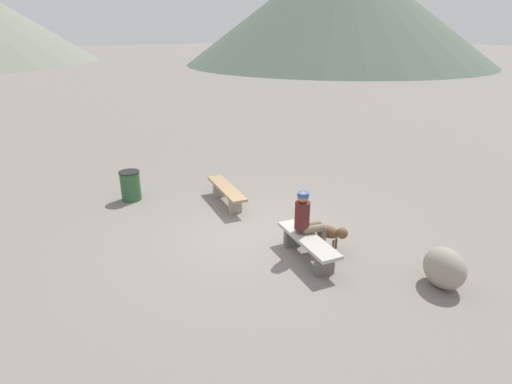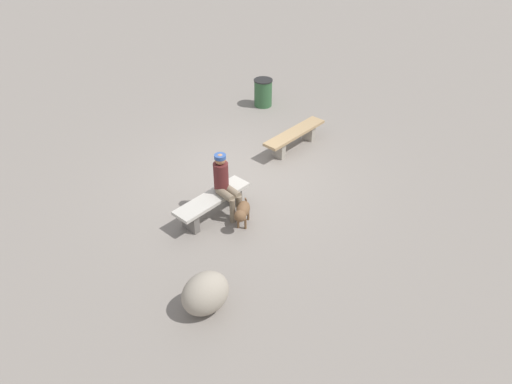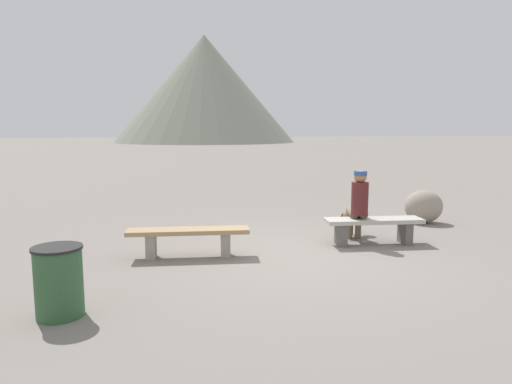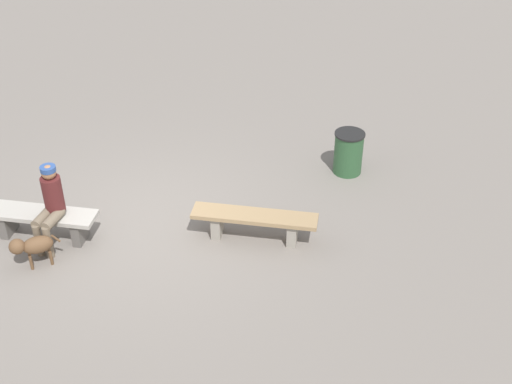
{
  "view_description": "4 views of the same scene",
  "coord_description": "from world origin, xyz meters",
  "px_view_note": "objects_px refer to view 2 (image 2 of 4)",
  "views": [
    {
      "loc": [
        6.71,
        -4.22,
        4.09
      ],
      "look_at": [
        -0.61,
        0.42,
        0.64
      ],
      "focal_mm": 29.07,
      "sensor_mm": 36.0,
      "label": 1
    },
    {
      "loc": [
        7.15,
        5.14,
        5.86
      ],
      "look_at": [
        1.25,
        1.13,
        0.79
      ],
      "focal_mm": 34.04,
      "sensor_mm": 36.0,
      "label": 2
    },
    {
      "loc": [
        -2.38,
        -6.65,
        1.96
      ],
      "look_at": [
        -0.46,
        0.89,
        0.89
      ],
      "focal_mm": 32.1,
      "sensor_mm": 36.0,
      "label": 3
    },
    {
      "loc": [
        -1.9,
        8.25,
        6.25
      ],
      "look_at": [
        -1.71,
        -0.15,
        0.57
      ],
      "focal_mm": 47.53,
      "sensor_mm": 36.0,
      "label": 4
    }
  ],
  "objects_px": {
    "bench_right": "(212,202)",
    "boulder": "(205,293)",
    "seated_person": "(225,182)",
    "trash_bin": "(263,93)",
    "bench_left": "(295,136)",
    "dog": "(242,211)"
  },
  "relations": [
    {
      "from": "bench_left",
      "to": "dog",
      "type": "bearing_deg",
      "value": 20.74
    },
    {
      "from": "bench_left",
      "to": "trash_bin",
      "type": "bearing_deg",
      "value": -120.74
    },
    {
      "from": "trash_bin",
      "to": "boulder",
      "type": "height_order",
      "value": "trash_bin"
    },
    {
      "from": "bench_right",
      "to": "boulder",
      "type": "bearing_deg",
      "value": 43.98
    },
    {
      "from": "bench_right",
      "to": "dog",
      "type": "distance_m",
      "value": 0.67
    },
    {
      "from": "bench_left",
      "to": "trash_bin",
      "type": "relative_size",
      "value": 2.51
    },
    {
      "from": "boulder",
      "to": "trash_bin",
      "type": "bearing_deg",
      "value": -153.37
    },
    {
      "from": "seated_person",
      "to": "dog",
      "type": "bearing_deg",
      "value": 87.48
    },
    {
      "from": "seated_person",
      "to": "trash_bin",
      "type": "relative_size",
      "value": 1.69
    },
    {
      "from": "seated_person",
      "to": "dog",
      "type": "xyz_separation_m",
      "value": [
        0.17,
        0.52,
        -0.37
      ]
    },
    {
      "from": "bench_left",
      "to": "bench_right",
      "type": "xyz_separation_m",
      "value": [
        3.14,
        0.02,
        -0.0
      ]
    },
    {
      "from": "bench_right",
      "to": "dog",
      "type": "xyz_separation_m",
      "value": [
        -0.06,
        0.66,
        0.03
      ]
    },
    {
      "from": "seated_person",
      "to": "trash_bin",
      "type": "xyz_separation_m",
      "value": [
        -4.47,
        -2.08,
        -0.34
      ]
    },
    {
      "from": "bench_right",
      "to": "trash_bin",
      "type": "bearing_deg",
      "value": -149.36
    },
    {
      "from": "bench_right",
      "to": "boulder",
      "type": "relative_size",
      "value": 2.17
    },
    {
      "from": "bench_left",
      "to": "trash_bin",
      "type": "height_order",
      "value": "trash_bin"
    },
    {
      "from": "trash_bin",
      "to": "dog",
      "type": "bearing_deg",
      "value": 29.28
    },
    {
      "from": "dog",
      "to": "bench_right",
      "type": "bearing_deg",
      "value": -108.75
    },
    {
      "from": "bench_right",
      "to": "trash_bin",
      "type": "xyz_separation_m",
      "value": [
        -4.69,
        -1.94,
        0.06
      ]
    },
    {
      "from": "trash_bin",
      "to": "bench_right",
      "type": "bearing_deg",
      "value": 22.42
    },
    {
      "from": "boulder",
      "to": "seated_person",
      "type": "bearing_deg",
      "value": -149.96
    },
    {
      "from": "bench_left",
      "to": "seated_person",
      "type": "distance_m",
      "value": 2.95
    }
  ]
}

